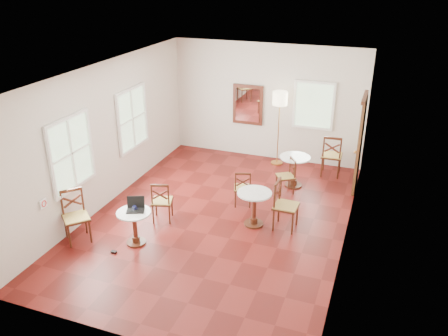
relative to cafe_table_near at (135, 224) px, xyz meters
The scene contains 17 objects.
ground 1.83m from the cafe_table_near, 50.83° to the left, with size 7.00×7.00×0.00m, color #601410.
room_shell 2.46m from the cafe_table_near, 57.23° to the left, with size 5.02×7.02×3.01m.
cafe_table_near is the anchor object (origin of this frame).
cafe_table_mid 2.33m from the cafe_table_near, 36.81° to the left, with size 0.68×0.68×0.72m.
cafe_table_back 4.05m from the cafe_table_near, 56.55° to the left, with size 0.70×0.70×0.74m.
chair_near_a 0.93m from the cafe_table_near, 84.84° to the left, with size 0.50×0.50×0.87m.
chair_near_b 1.12m from the cafe_table_near, 166.45° to the right, with size 0.65×0.65×0.99m.
chair_mid_a 2.52m from the cafe_table_near, 56.32° to the left, with size 0.47×0.47×0.81m.
chair_mid_b 2.87m from the cafe_table_near, 31.30° to the left, with size 0.47×0.47×0.99m.
chair_back_a 5.20m from the cafe_table_near, 55.49° to the left, with size 0.50×0.50×1.05m.
chair_back_b 3.68m from the cafe_table_near, 54.57° to the left, with size 0.52×0.52×0.81m.
floor_lamp 4.94m from the cafe_table_near, 71.17° to the left, with size 0.37×0.37×1.90m.
laptop 0.32m from the cafe_table_near, 93.83° to the left, with size 0.40×0.37×0.23m.
mouse 0.28m from the cafe_table_near, 89.60° to the left, with size 0.10×0.06×0.04m, color black.
navy_mug 0.30m from the cafe_table_near, 93.05° to the left, with size 0.11×0.07×0.09m.
water_glass 0.30m from the cafe_table_near, 80.91° to the right, with size 0.06×0.06×0.09m, color white.
power_adapter 0.62m from the cafe_table_near, 117.06° to the right, with size 0.10×0.06×0.04m, color black.
Camera 1 is at (2.90, -7.62, 4.78)m, focal length 36.86 mm.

